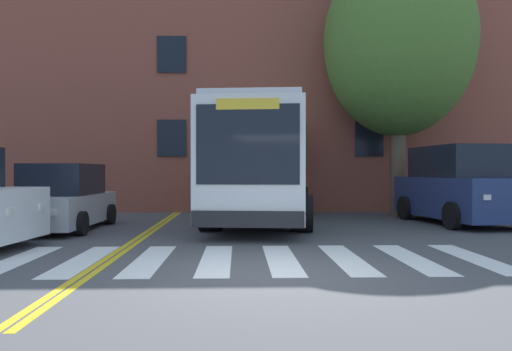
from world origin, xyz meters
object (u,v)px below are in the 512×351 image
object	(u,v)px
car_silver_near_lane	(63,199)
street_tree_curbside_large	(398,41)
city_bus	(265,163)
car_tan_behind_bus	(249,181)
car_navy_far_lane	(458,187)

from	to	relation	value
car_silver_near_lane	street_tree_curbside_large	xyz separation A→B (m)	(10.41, 3.84, 5.36)
city_bus	car_silver_near_lane	distance (m)	6.42
street_tree_curbside_large	city_bus	bearing A→B (deg)	-169.20
city_bus	car_tan_behind_bus	bearing A→B (deg)	91.73
car_silver_near_lane	car_navy_far_lane	distance (m)	11.40
city_bus	car_tan_behind_bus	xyz separation A→B (m)	(-0.32, 10.57, -0.82)
city_bus	car_silver_near_lane	xyz separation A→B (m)	(-5.62, -2.93, -1.04)
city_bus	street_tree_curbside_large	bearing A→B (deg)	10.80
car_tan_behind_bus	city_bus	bearing A→B (deg)	-88.27
city_bus	street_tree_curbside_large	distance (m)	6.51
city_bus	car_silver_near_lane	size ratio (longest dim) A/B	2.83
city_bus	car_tan_behind_bus	size ratio (longest dim) A/B	2.51
city_bus	car_navy_far_lane	world-z (taller)	city_bus
car_tan_behind_bus	car_navy_far_lane	bearing A→B (deg)	-63.99
car_navy_far_lane	car_tan_behind_bus	distance (m)	13.77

